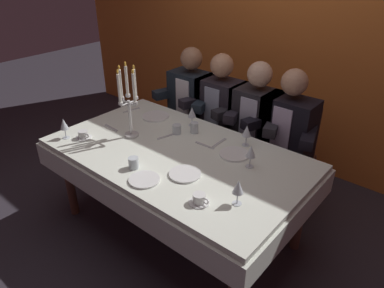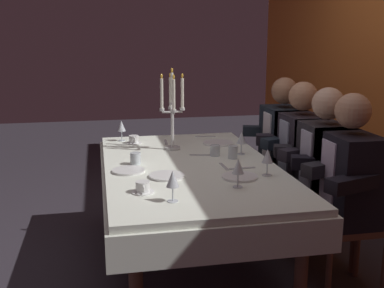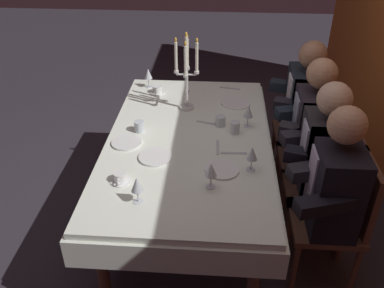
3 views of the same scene
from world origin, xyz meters
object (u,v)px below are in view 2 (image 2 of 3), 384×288
Objects in this scene: candelabra at (172,111)px; dining_table at (190,182)px; wine_glass_4 at (121,127)px; water_tumbler_2 at (215,150)px; coffee_cup_1 at (143,188)px; dinner_plate_0 at (240,177)px; wine_glass_3 at (268,157)px; dinner_plate_2 at (218,143)px; water_tumbler_1 at (136,159)px; wine_glass_0 at (238,167)px; wine_glass_1 at (241,138)px; seated_diner_1 at (301,150)px; water_tumbler_0 at (233,152)px; seated_diner_2 at (325,163)px; seated_diner_3 at (349,177)px; dinner_plate_1 at (128,171)px; dinner_plate_3 at (167,176)px; coffee_cup_0 at (134,140)px; seated_diner_0 at (283,140)px; wine_glass_2 at (173,180)px.

dining_table is at bearing 6.07° from candelabra.
wine_glass_4 is 0.87m from water_tumbler_2.
water_tumbler_2 is at bearing 140.60° from coffee_cup_1.
wine_glass_3 reaches higher than dinner_plate_0.
dinner_plate_2 is 2.99× the size of water_tumbler_1.
wine_glass_0 is 0.75m from wine_glass_1.
wine_glass_3 is 0.76m from seated_diner_1.
water_tumbler_0 is at bearing -168.24° from wine_glass_3.
seated_diner_2 is (0.94, 1.28, -0.12)m from wine_glass_4.
candelabra reaches higher than dinner_plate_2.
seated_diner_3 is (0.69, 0.00, 0.00)m from seated_diner_1.
water_tumbler_0 is at bearing -112.09° from seated_diner_2.
wine_glass_0 is (0.95, 0.22, -0.17)m from candelabra.
wine_glass_0 is at bearing 18.02° from dining_table.
wine_glass_0 is 0.53m from coffee_cup_1.
wine_glass_1 reaches higher than dinner_plate_1.
dinner_plate_2 and dinner_plate_3 have the same top height.
dinner_plate_0 is 0.17× the size of seated_diner_2.
candelabra is 0.55m from water_tumbler_0.
seated_diner_2 is (0.38, 0.00, 0.00)m from seated_diner_1.
seated_diner_2 reaches higher than coffee_cup_0.
coffee_cup_0 reaches higher than dinner_plate_1.
water_tumbler_0 is (-0.45, 0.09, 0.04)m from dinner_plate_0.
wine_glass_2 is at bearing -40.90° from seated_diner_0.
dinner_plate_3 is 1.30× the size of wine_glass_3.
dinner_plate_1 is 2.56× the size of water_tumbler_1.
wine_glass_2 is at bearing -78.04° from seated_diner_3.
dinner_plate_0 is at bearing 159.42° from wine_glass_0.
seated_diner_1 reaches higher than coffee_cup_0.
seated_diner_3 is (0.31, 0.00, 0.00)m from seated_diner_2.
dinner_plate_1 is 0.72m from wine_glass_0.
dinner_plate_1 is 0.86m from wine_glass_3.
dinner_plate_1 is 2.28× the size of water_tumbler_0.
coffee_cup_0 is (-1.21, -0.48, -0.09)m from wine_glass_0.
wine_glass_4 is 0.74m from water_tumbler_1.
water_tumbler_1 is 0.06× the size of seated_diner_0.
candelabra is at bearing -160.56° from dinner_plate_0.
seated_diner_2 is at bearing 116.08° from wine_glass_2.
water_tumbler_0 is (-0.09, 0.32, 0.16)m from dining_table.
water_tumbler_2 is (-0.10, -0.10, -0.01)m from water_tumbler_0.
wine_glass_1 is (-0.71, 0.24, 0.00)m from wine_glass_0.
candelabra reaches higher than water_tumbler_2.
wine_glass_1 is 0.50m from seated_diner_1.
seated_diner_0 reaches higher than water_tumbler_1.
coffee_cup_0 is (-0.79, 0.10, 0.02)m from dinner_plate_1.
wine_glass_1 is 0.53m from wine_glass_3.
coffee_cup_0 is (-0.50, -0.53, -0.01)m from water_tumbler_2.
wine_glass_4 is 1.24× the size of coffee_cup_1.
seated_diner_3 reaches higher than coffee_cup_0.
coffee_cup_0 reaches higher than dinner_plate_3.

